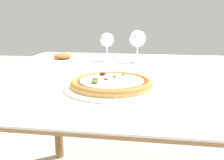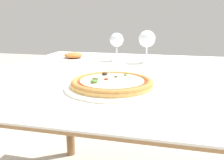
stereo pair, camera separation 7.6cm
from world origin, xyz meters
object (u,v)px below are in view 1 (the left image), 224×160
(pizza_plate, at_px, (112,84))
(side_plate, at_px, (63,58))
(wine_glass_far_left, at_px, (107,41))
(wine_glass_far_right, at_px, (138,39))
(dining_table, at_px, (148,89))

(pizza_plate, distance_m, side_plate, 0.64)
(wine_glass_far_left, bearing_deg, wine_glass_far_right, -7.35)
(dining_table, xyz_separation_m, wine_glass_far_left, (-0.23, 0.29, 0.18))
(wine_glass_far_left, bearing_deg, side_plate, -176.65)
(pizza_plate, height_order, wine_glass_far_left, wine_glass_far_left)
(wine_glass_far_left, xyz_separation_m, side_plate, (-0.25, -0.01, -0.10))
(wine_glass_far_right, bearing_deg, dining_table, -76.89)
(dining_table, relative_size, wine_glass_far_right, 8.42)
(dining_table, height_order, pizza_plate, pizza_plate)
(side_plate, bearing_deg, wine_glass_far_left, 3.35)
(wine_glass_far_right, bearing_deg, wine_glass_far_left, 172.65)
(dining_table, height_order, wine_glass_far_left, wine_glass_far_left)
(pizza_plate, bearing_deg, wine_glass_far_left, 101.23)
(wine_glass_far_left, relative_size, side_plate, 0.86)
(side_plate, bearing_deg, dining_table, -30.02)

